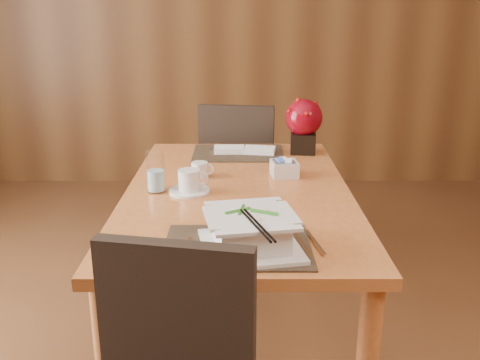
{
  "coord_description": "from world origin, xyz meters",
  "views": [
    {
      "loc": [
        0.01,
        -1.44,
        1.45
      ],
      "look_at": [
        0.01,
        0.35,
        0.87
      ],
      "focal_mm": 40.0,
      "sensor_mm": 36.0,
      "label": 1
    }
  ],
  "objects_px": {
    "water_glass": "(156,172)",
    "creamer_jug": "(200,170)",
    "far_chair": "(239,171)",
    "sugar_caddy": "(284,169)",
    "bread_plate": "(135,254)",
    "coffee_cup": "(189,183)",
    "berry_decor": "(304,123)",
    "soup_setting": "(250,232)",
    "dining_table": "(238,211)"
  },
  "relations": [
    {
      "from": "soup_setting",
      "to": "creamer_jug",
      "type": "relative_size",
      "value": 3.7
    },
    {
      "from": "water_glass",
      "to": "far_chair",
      "type": "bearing_deg",
      "value": 71.67
    },
    {
      "from": "soup_setting",
      "to": "bread_plate",
      "type": "bearing_deg",
      "value": 175.66
    },
    {
      "from": "dining_table",
      "to": "water_glass",
      "type": "bearing_deg",
      "value": -174.65
    },
    {
      "from": "bread_plate",
      "to": "berry_decor",
      "type": "bearing_deg",
      "value": 61.75
    },
    {
      "from": "water_glass",
      "to": "far_chair",
      "type": "relative_size",
      "value": 0.18
    },
    {
      "from": "berry_decor",
      "to": "bread_plate",
      "type": "height_order",
      "value": "berry_decor"
    },
    {
      "from": "creamer_jug",
      "to": "dining_table",
      "type": "bearing_deg",
      "value": -37.62
    },
    {
      "from": "bread_plate",
      "to": "sugar_caddy",
      "type": "bearing_deg",
      "value": 57.06
    },
    {
      "from": "coffee_cup",
      "to": "soup_setting",
      "type": "bearing_deg",
      "value": -66.28
    },
    {
      "from": "dining_table",
      "to": "bread_plate",
      "type": "distance_m",
      "value": 0.68
    },
    {
      "from": "soup_setting",
      "to": "water_glass",
      "type": "distance_m",
      "value": 0.65
    },
    {
      "from": "creamer_jug",
      "to": "sugar_caddy",
      "type": "bearing_deg",
      "value": 8.88
    },
    {
      "from": "water_glass",
      "to": "bread_plate",
      "type": "distance_m",
      "value": 0.58
    },
    {
      "from": "coffee_cup",
      "to": "creamer_jug",
      "type": "distance_m",
      "value": 0.2
    },
    {
      "from": "creamer_jug",
      "to": "berry_decor",
      "type": "relative_size",
      "value": 0.33
    },
    {
      "from": "soup_setting",
      "to": "far_chair",
      "type": "relative_size",
      "value": 0.36
    },
    {
      "from": "coffee_cup",
      "to": "sugar_caddy",
      "type": "bearing_deg",
      "value": 28.56
    },
    {
      "from": "berry_decor",
      "to": "creamer_jug",
      "type": "bearing_deg",
      "value": -140.51
    },
    {
      "from": "water_glass",
      "to": "berry_decor",
      "type": "bearing_deg",
      "value": 42.63
    },
    {
      "from": "far_chair",
      "to": "sugar_caddy",
      "type": "bearing_deg",
      "value": 112.16
    },
    {
      "from": "soup_setting",
      "to": "berry_decor",
      "type": "bearing_deg",
      "value": 65.26
    },
    {
      "from": "sugar_caddy",
      "to": "far_chair",
      "type": "distance_m",
      "value": 0.85
    },
    {
      "from": "creamer_jug",
      "to": "bread_plate",
      "type": "height_order",
      "value": "creamer_jug"
    },
    {
      "from": "dining_table",
      "to": "coffee_cup",
      "type": "height_order",
      "value": "coffee_cup"
    },
    {
      "from": "water_glass",
      "to": "creamer_jug",
      "type": "xyz_separation_m",
      "value": [
        0.16,
        0.19,
        -0.05
      ]
    },
    {
      "from": "sugar_caddy",
      "to": "far_chair",
      "type": "relative_size",
      "value": 0.12
    },
    {
      "from": "sugar_caddy",
      "to": "berry_decor",
      "type": "bearing_deg",
      "value": 72.34
    },
    {
      "from": "soup_setting",
      "to": "coffee_cup",
      "type": "bearing_deg",
      "value": 103.16
    },
    {
      "from": "coffee_cup",
      "to": "berry_decor",
      "type": "bearing_deg",
      "value": 49.5
    },
    {
      "from": "far_chair",
      "to": "dining_table",
      "type": "bearing_deg",
      "value": 97.82
    },
    {
      "from": "dining_table",
      "to": "creamer_jug",
      "type": "xyz_separation_m",
      "value": [
        -0.17,
        0.16,
        0.13
      ]
    },
    {
      "from": "creamer_jug",
      "to": "far_chair",
      "type": "bearing_deg",
      "value": 84.99
    },
    {
      "from": "sugar_caddy",
      "to": "far_chair",
      "type": "height_order",
      "value": "far_chair"
    },
    {
      "from": "dining_table",
      "to": "coffee_cup",
      "type": "bearing_deg",
      "value": -168.56
    },
    {
      "from": "dining_table",
      "to": "sugar_caddy",
      "type": "relative_size",
      "value": 13.59
    },
    {
      "from": "berry_decor",
      "to": "far_chair",
      "type": "distance_m",
      "value": 0.63
    },
    {
      "from": "creamer_jug",
      "to": "far_chair",
      "type": "xyz_separation_m",
      "value": [
        0.17,
        0.8,
        -0.25
      ]
    },
    {
      "from": "soup_setting",
      "to": "creamer_jug",
      "type": "distance_m",
      "value": 0.76
    },
    {
      "from": "bread_plate",
      "to": "water_glass",
      "type": "bearing_deg",
      "value": 92.04
    },
    {
      "from": "soup_setting",
      "to": "berry_decor",
      "type": "xyz_separation_m",
      "value": [
        0.29,
        1.14,
        0.1
      ]
    },
    {
      "from": "berry_decor",
      "to": "bread_plate",
      "type": "bearing_deg",
      "value": -118.25
    },
    {
      "from": "coffee_cup",
      "to": "berry_decor",
      "type": "height_order",
      "value": "berry_decor"
    },
    {
      "from": "creamer_jug",
      "to": "far_chair",
      "type": "relative_size",
      "value": 0.1
    },
    {
      "from": "creamer_jug",
      "to": "bread_plate",
      "type": "relative_size",
      "value": 0.63
    },
    {
      "from": "berry_decor",
      "to": "far_chair",
      "type": "bearing_deg",
      "value": 129.45
    },
    {
      "from": "creamer_jug",
      "to": "bread_plate",
      "type": "bearing_deg",
      "value": -93.23
    },
    {
      "from": "sugar_caddy",
      "to": "dining_table",
      "type": "bearing_deg",
      "value": -138.93
    },
    {
      "from": "soup_setting",
      "to": "coffee_cup",
      "type": "xyz_separation_m",
      "value": [
        -0.23,
        0.53,
        -0.02
      ]
    },
    {
      "from": "sugar_caddy",
      "to": "berry_decor",
      "type": "relative_size",
      "value": 0.41
    }
  ]
}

